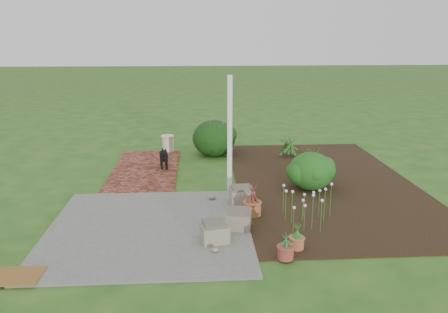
{
  "coord_description": "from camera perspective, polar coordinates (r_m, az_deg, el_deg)",
  "views": [
    {
      "loc": [
        -0.38,
        -8.84,
        3.29
      ],
      "look_at": [
        0.2,
        0.4,
        0.7
      ],
      "focal_mm": 35.0,
      "sensor_mm": 36.0,
      "label": 1
    }
  ],
  "objects": [
    {
      "name": "purple_flowering_bush",
      "position": [
        12.26,
        -1.31,
        2.53
      ],
      "size": [
        1.22,
        1.22,
        1.02
      ],
      "primitive_type": "ellipsoid",
      "rotation": [
        0.0,
        0.0,
        0.02
      ],
      "color": "black",
      "rests_on": "ground"
    },
    {
      "name": "veranda_post",
      "position": [
        9.19,
        0.74,
        2.81
      ],
      "size": [
        0.1,
        0.1,
        2.5
      ],
      "primitive_type": "cube",
      "color": "white",
      "rests_on": "ground"
    },
    {
      "name": "stone_trough_mid",
      "position": [
        7.68,
        1.92,
        -8.24
      ],
      "size": [
        0.49,
        0.49,
        0.28
      ],
      "primitive_type": "cube",
      "rotation": [
        0.0,
        0.0,
        -0.18
      ],
      "color": "#77725A",
      "rests_on": "concrete_patio"
    },
    {
      "name": "agapanthus_clump_front",
      "position": [
        12.2,
        8.39,
        1.73
      ],
      "size": [
        0.9,
        0.9,
        0.73
      ],
      "primitive_type": null,
      "rotation": [
        0.0,
        0.0,
        0.11
      ],
      "color": "#1C4113",
      "rests_on": "garden_bed"
    },
    {
      "name": "evergreen_shrub",
      "position": [
        9.7,
        11.29,
        -1.74
      ],
      "size": [
        1.28,
        1.28,
        0.83
      ],
      "primitive_type": "ellipsoid",
      "rotation": [
        0.0,
        0.0,
        -0.4
      ],
      "color": "#113F12",
      "rests_on": "garden_bed"
    },
    {
      "name": "brick_path",
      "position": [
        11.16,
        -10.23,
        -1.66
      ],
      "size": [
        1.6,
        3.5,
        0.04
      ],
      "primitive_type": "cube",
      "color": "#5A251C",
      "rests_on": "ground"
    },
    {
      "name": "coir_doormat",
      "position": [
        6.94,
        -25.91,
        -13.89
      ],
      "size": [
        0.8,
        0.52,
        0.02
      ],
      "primitive_type": "cube",
      "rotation": [
        0.0,
        0.0,
        -0.01
      ],
      "color": "brown",
      "rests_on": "concrete_patio"
    },
    {
      "name": "agapanthus_clump_back",
      "position": [
        10.67,
        11.16,
        -0.19
      ],
      "size": [
        1.18,
        1.18,
        0.81
      ],
      "primitive_type": null,
      "rotation": [
        0.0,
        0.0,
        -0.4
      ],
      "color": "#113D16",
      "rests_on": "garden_bed"
    },
    {
      "name": "stone_trough_far",
      "position": [
        8.72,
        2.31,
        -5.2
      ],
      "size": [
        0.48,
        0.48,
        0.3
      ],
      "primitive_type": "cube",
      "rotation": [
        0.0,
        0.0,
        0.07
      ],
      "color": "gray",
      "rests_on": "concrete_patio"
    },
    {
      "name": "cream_ceramic_urn",
      "position": [
        12.71,
        -7.35,
        1.71
      ],
      "size": [
        0.35,
        0.35,
        0.44
      ],
      "primitive_type": "cylinder",
      "rotation": [
        0.0,
        0.0,
        0.07
      ],
      "color": "beige",
      "rests_on": "brick_path"
    },
    {
      "name": "black_dog",
      "position": [
        11.02,
        -7.87,
        0.02
      ],
      "size": [
        0.23,
        0.61,
        0.52
      ],
      "rotation": [
        0.0,
        0.0,
        0.14
      ],
      "color": "black",
      "rests_on": "brick_path"
    },
    {
      "name": "concrete_patio",
      "position": [
        7.85,
        -9.75,
        -9.21
      ],
      "size": [
        3.5,
        3.5,
        0.04
      ],
      "primitive_type": "cube",
      "color": "#60605D",
      "rests_on": "ground"
    },
    {
      "name": "terracotta_pot_bronze",
      "position": [
        8.22,
        3.71,
        -6.75
      ],
      "size": [
        0.35,
        0.35,
        0.26
      ],
      "primitive_type": "cylinder",
      "rotation": [
        0.0,
        0.0,
        0.09
      ],
      "color": "#9C5A35",
      "rests_on": "garden_bed"
    },
    {
      "name": "pink_flower_patch",
      "position": [
        7.95,
        11.14,
        -6.37
      ],
      "size": [
        1.18,
        1.18,
        0.64
      ],
      "primitive_type": null,
      "rotation": [
        0.0,
        0.0,
        -0.19
      ],
      "color": "#113D0F",
      "rests_on": "garden_bed"
    },
    {
      "name": "ground",
      "position": [
        9.44,
        -1.06,
        -4.77
      ],
      "size": [
        80.0,
        80.0,
        0.0
      ],
      "primitive_type": "plane",
      "color": "#24581C",
      "rests_on": "ground"
    },
    {
      "name": "stone_trough_near",
      "position": [
        7.22,
        -1.28,
        -9.86
      ],
      "size": [
        0.5,
        0.5,
        0.28
      ],
      "primitive_type": "cube",
      "rotation": [
        0.0,
        0.0,
        0.19
      ],
      "color": "#767259",
      "rests_on": "concrete_patio"
    },
    {
      "name": "terracotta_pot_small_left",
      "position": [
        7.1,
        9.46,
        -11.04
      ],
      "size": [
        0.29,
        0.29,
        0.19
      ],
      "primitive_type": "cylinder",
      "rotation": [
        0.0,
        0.0,
        0.29
      ],
      "color": "#AB5C3A",
      "rests_on": "garden_bed"
    },
    {
      "name": "terracotta_pot_small_right",
      "position": [
        6.78,
        8.04,
        -12.29
      ],
      "size": [
        0.27,
        0.27,
        0.21
      ],
      "primitive_type": "cylinder",
      "rotation": [
        0.0,
        0.0,
        0.12
      ],
      "color": "#953C32",
      "rests_on": "garden_bed"
    },
    {
      "name": "garden_bed",
      "position": [
        10.31,
        12.86,
        -3.31
      ],
      "size": [
        4.0,
        7.0,
        0.03
      ],
      "primitive_type": "cube",
      "color": "black",
      "rests_on": "ground"
    }
  ]
}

